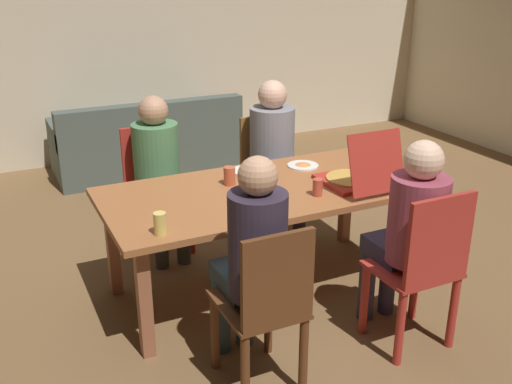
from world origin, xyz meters
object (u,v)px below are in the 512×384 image
at_px(person_1, 275,145).
at_px(drinking_glass_0, 318,187).
at_px(drinking_glass_1, 229,176).
at_px(person_0, 159,164).
at_px(couch, 147,145).
at_px(dining_table, 263,199).
at_px(chair_2, 422,269).
at_px(chair_1, 267,170).
at_px(chair_0, 155,183).
at_px(chair_3, 265,308).
at_px(pizza_box_0, 356,177).
at_px(plate_0, 303,165).
at_px(plate_1, 250,170).
at_px(person_2, 410,225).
at_px(drinking_glass_2, 160,224).
at_px(person_3, 252,254).

height_order(person_1, drinking_glass_0, person_1).
height_order(drinking_glass_0, drinking_glass_1, drinking_glass_1).
xyz_separation_m(person_0, couch, (0.42, 1.87, -0.43)).
distance_m(dining_table, chair_2, 1.09).
height_order(chair_1, drinking_glass_1, chair_1).
height_order(dining_table, couch, couch).
relative_size(person_0, chair_1, 1.31).
bearing_deg(chair_0, couch, 76.33).
xyz_separation_m(chair_3, drinking_glass_0, (0.69, 0.67, 0.29)).
xyz_separation_m(chair_3, drinking_glass_1, (0.28, 1.07, 0.29)).
bearing_deg(drinking_glass_0, drinking_glass_1, 135.49).
relative_size(pizza_box_0, plate_0, 2.25).
xyz_separation_m(plate_1, couch, (-0.08, 2.35, -0.46)).
xyz_separation_m(person_2, chair_3, (-0.93, -0.09, -0.22)).
bearing_deg(dining_table, person_1, 57.79).
xyz_separation_m(person_1, drinking_glass_2, (-1.28, -1.15, 0.06)).
bearing_deg(plate_0, person_1, 84.44).
bearing_deg(drinking_glass_2, drinking_glass_1, 40.03).
xyz_separation_m(person_0, pizza_box_0, (1.00, -1.01, 0.07)).
bearing_deg(dining_table, couch, 90.38).
xyz_separation_m(person_3, drinking_glass_1, (0.28, 0.92, 0.07)).
distance_m(dining_table, drinking_glass_2, 0.88).
height_order(person_2, plate_1, person_2).
relative_size(chair_0, couch, 0.50).
bearing_deg(plate_1, drinking_glass_0, -71.95).
distance_m(plate_1, drinking_glass_1, 0.29).
bearing_deg(chair_2, person_3, 168.09).
height_order(chair_1, couch, chair_1).
bearing_deg(person_0, chair_2, -62.18).
bearing_deg(chair_3, chair_2, -2.73).
relative_size(dining_table, chair_1, 2.23).
bearing_deg(dining_table, chair_0, 115.21).
bearing_deg(plate_0, couch, 100.79).
distance_m(chair_2, pizza_box_0, 0.81).
distance_m(chair_0, drinking_glass_0, 1.40).
bearing_deg(person_1, pizza_box_0, -85.93).
distance_m(person_1, chair_2, 1.76).
relative_size(chair_1, plate_0, 4.17).
bearing_deg(pizza_box_0, plate_0, 104.58).
height_order(person_3, plate_1, person_3).
xyz_separation_m(chair_0, person_1, (0.93, -0.15, 0.21)).
relative_size(person_0, plate_0, 5.46).
distance_m(chair_0, drinking_glass_2, 1.38).
relative_size(person_3, drinking_glass_2, 10.13).
bearing_deg(drinking_glass_2, chair_1, 45.07).
xyz_separation_m(chair_1, drinking_glass_0, (-0.25, -1.16, 0.29)).
height_order(chair_1, drinking_glass_2, chair_1).
distance_m(chair_0, person_2, 2.01).
xyz_separation_m(plate_0, plate_1, (-0.38, 0.06, -0.00)).
distance_m(dining_table, pizza_box_0, 0.61).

